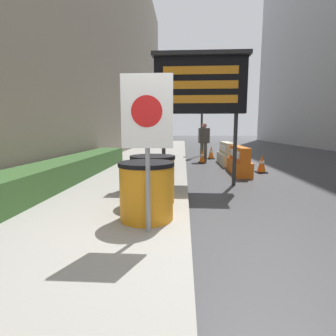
# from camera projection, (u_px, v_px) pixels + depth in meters

# --- Properties ---
(ground_plane) EXTENTS (120.00, 120.00, 0.00)m
(ground_plane) POSITION_uv_depth(u_px,v_px,m) (191.00, 256.00, 3.09)
(ground_plane) COLOR #38383A
(sidewalk_left) EXTENTS (3.75, 56.00, 0.16)m
(sidewalk_left) POSITION_uv_depth(u_px,v_px,m) (37.00, 246.00, 3.19)
(sidewalk_left) COLOR gray
(sidewalk_left) RESTS_ON ground_plane
(hedge_strip) EXTENTS (0.90, 7.63, 0.56)m
(hedge_strip) POSITION_uv_depth(u_px,v_px,m) (75.00, 167.00, 7.37)
(hedge_strip) COLOR #335628
(hedge_strip) RESTS_ON sidewalk_left
(barrel_drum_foreground) EXTENTS (0.82, 0.82, 0.86)m
(barrel_drum_foreground) POSITION_uv_depth(u_px,v_px,m) (147.00, 191.00, 3.86)
(barrel_drum_foreground) COLOR orange
(barrel_drum_foreground) RESTS_ON sidewalk_left
(barrel_drum_middle) EXTENTS (0.82, 0.82, 0.86)m
(barrel_drum_middle) POSITION_uv_depth(u_px,v_px,m) (153.00, 179.00, 4.77)
(barrel_drum_middle) COLOR orange
(barrel_drum_middle) RESTS_ON sidewalk_left
(warning_sign) EXTENTS (0.64, 0.08, 1.99)m
(warning_sign) POSITION_uv_depth(u_px,v_px,m) (147.00, 124.00, 3.21)
(warning_sign) COLOR gray
(warning_sign) RESTS_ON sidewalk_left
(message_board) EXTENTS (2.48, 0.36, 3.40)m
(message_board) POSITION_uv_depth(u_px,v_px,m) (200.00, 85.00, 6.71)
(message_board) COLOR #28282B
(message_board) RESTS_ON ground_plane
(jersey_barrier_orange_far) EXTENTS (0.51, 1.88, 0.92)m
(jersey_barrier_orange_far) POSITION_uv_depth(u_px,v_px,m) (239.00, 162.00, 8.76)
(jersey_barrier_orange_far) COLOR orange
(jersey_barrier_orange_far) RESTS_ON ground_plane
(jersey_barrier_cream) EXTENTS (0.60, 2.14, 0.94)m
(jersey_barrier_cream) POSITION_uv_depth(u_px,v_px,m) (227.00, 155.00, 11.24)
(jersey_barrier_cream) COLOR beige
(jersey_barrier_cream) RESTS_ON ground_plane
(traffic_cone_near) EXTENTS (0.36, 0.36, 0.64)m
(traffic_cone_near) POSITION_uv_depth(u_px,v_px,m) (262.00, 164.00, 9.00)
(traffic_cone_near) COLOR black
(traffic_cone_near) RESTS_ON ground_plane
(traffic_cone_mid) EXTENTS (0.34, 0.34, 0.60)m
(traffic_cone_mid) POSITION_uv_depth(u_px,v_px,m) (202.00, 156.00, 11.63)
(traffic_cone_mid) COLOR black
(traffic_cone_mid) RESTS_ON ground_plane
(traffic_cone_far) EXTENTS (0.37, 0.37, 0.66)m
(traffic_cone_far) POSITION_uv_depth(u_px,v_px,m) (211.00, 153.00, 13.24)
(traffic_cone_far) COLOR black
(traffic_cone_far) RESTS_ON ground_plane
(traffic_light_near_curb) EXTENTS (0.28, 0.44, 4.04)m
(traffic_light_near_curb) POSITION_uv_depth(u_px,v_px,m) (202.00, 103.00, 14.36)
(traffic_light_near_curb) COLOR #2D2D30
(traffic_light_near_curb) RESTS_ON ground_plane
(pedestrian_worker) EXTENTS (0.51, 0.36, 1.78)m
(pedestrian_worker) POSITION_uv_depth(u_px,v_px,m) (204.00, 139.00, 12.03)
(pedestrian_worker) COLOR #514C42
(pedestrian_worker) RESTS_ON ground_plane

